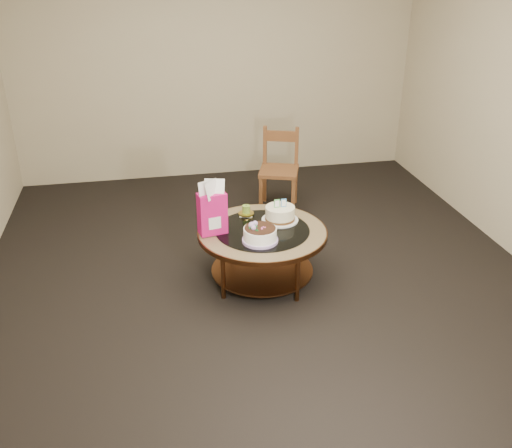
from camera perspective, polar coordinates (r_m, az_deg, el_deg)
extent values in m
plane|color=black|center=(4.68, 0.61, -5.59)|extent=(5.00, 5.00, 0.00)
cube|color=tan|center=(6.55, -3.99, 15.84)|extent=(4.50, 0.02, 2.60)
cube|color=tan|center=(1.99, 15.95, -10.53)|extent=(4.50, 0.02, 2.60)
cylinder|color=#593119|center=(4.82, 4.18, -1.80)|extent=(0.04, 0.04, 0.42)
cylinder|color=#593119|center=(4.84, -2.53, -1.60)|extent=(0.04, 0.04, 0.42)
cylinder|color=#593119|center=(4.35, -3.32, -5.05)|extent=(0.04, 0.04, 0.42)
cylinder|color=#593119|center=(4.32, 4.18, -5.29)|extent=(0.04, 0.04, 0.42)
cylinder|color=#593119|center=(4.63, 0.62, -4.53)|extent=(0.82, 0.82, 0.02)
cylinder|color=#593119|center=(4.47, 0.64, -0.87)|extent=(1.02, 1.02, 0.04)
cylinder|color=olive|center=(4.46, 0.64, -0.70)|extent=(1.00, 1.00, 0.01)
cylinder|color=black|center=(4.46, 0.64, -0.61)|extent=(0.74, 0.74, 0.01)
cylinder|color=#B393D0|center=(4.28, 0.41, -1.62)|extent=(0.27, 0.27, 0.02)
cylinder|color=white|center=(4.26, 0.41, -1.09)|extent=(0.25, 0.25, 0.11)
cylinder|color=black|center=(4.23, 0.41, -0.39)|extent=(0.23, 0.23, 0.01)
sphere|color=#B393D0|center=(4.23, -0.43, -0.11)|extent=(0.05, 0.05, 0.05)
sphere|color=#B393D0|center=(4.26, -0.08, 0.06)|extent=(0.04, 0.04, 0.04)
sphere|color=#B393D0|center=(4.20, -0.25, -0.38)|extent=(0.04, 0.04, 0.04)
cone|color=#1D6F32|center=(4.23, 0.06, -0.26)|extent=(0.04, 0.04, 0.02)
cone|color=#1D6F32|center=(4.21, -0.63, -0.42)|extent=(0.03, 0.04, 0.02)
cone|color=#1D6F32|center=(4.28, 0.00, 0.04)|extent=(0.03, 0.02, 0.02)
cone|color=#1D6F32|center=(4.19, 0.13, -0.57)|extent=(0.03, 0.04, 0.02)
cylinder|color=white|center=(4.61, 2.41, 0.42)|extent=(0.30, 0.30, 0.01)
cylinder|color=#4D2F16|center=(4.60, 2.41, 0.60)|extent=(0.24, 0.24, 0.02)
cylinder|color=beige|center=(4.58, 2.42, 1.21)|extent=(0.24, 0.24, 0.09)
cube|color=#47A750|center=(4.54, 2.10, 2.07)|extent=(0.04, 0.01, 0.07)
cube|color=white|center=(4.54, 2.10, 2.07)|extent=(0.03, 0.01, 0.05)
cube|color=#3B84CB|center=(4.55, 2.78, 2.13)|extent=(0.04, 0.01, 0.07)
cube|color=white|center=(4.55, 2.78, 2.13)|extent=(0.03, 0.01, 0.05)
cube|color=#C41274|center=(4.35, -4.40, 1.07)|extent=(0.23, 0.15, 0.33)
cube|color=white|center=(4.38, -4.37, 0.38)|extent=(0.12, 0.14, 0.10)
cube|color=#DEBC5B|center=(4.70, -0.98, 0.94)|extent=(0.13, 0.13, 0.01)
cylinder|color=gold|center=(4.69, -0.98, 1.06)|extent=(0.13, 0.13, 0.01)
cylinder|color=olive|center=(4.67, -0.99, 1.49)|extent=(0.06, 0.06, 0.06)
cylinder|color=black|center=(4.66, -0.99, 1.90)|extent=(0.00, 0.00, 0.01)
cube|color=brown|center=(5.79, 2.30, 5.30)|extent=(0.48, 0.48, 0.04)
cube|color=brown|center=(5.73, 0.49, 2.91)|extent=(0.05, 0.05, 0.41)
cube|color=brown|center=(5.70, 3.74, 2.74)|extent=(0.05, 0.05, 0.41)
cube|color=brown|center=(6.03, 0.87, 4.11)|extent=(0.05, 0.05, 0.41)
cube|color=brown|center=(6.00, 3.96, 3.95)|extent=(0.05, 0.05, 0.41)
cube|color=brown|center=(5.89, 0.90, 7.83)|extent=(0.05, 0.05, 0.42)
cube|color=brown|center=(5.86, 4.09, 7.68)|extent=(0.05, 0.05, 0.42)
cube|color=brown|center=(5.84, 2.51, 8.77)|extent=(0.32, 0.13, 0.11)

